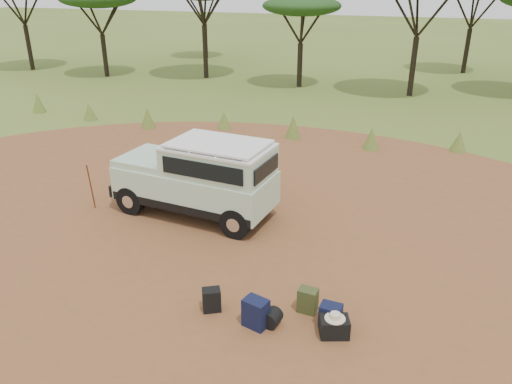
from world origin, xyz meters
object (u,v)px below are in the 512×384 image
(backpack_black, at_px, (212,300))
(duffel_navy, at_px, (331,315))
(walking_staff, at_px, (91,187))
(backpack_olive, at_px, (308,300))
(safari_vehicle, at_px, (199,179))
(hard_case, at_px, (334,327))
(backpack_navy, at_px, (256,313))

(backpack_black, height_order, duffel_navy, backpack_black)
(walking_staff, bearing_deg, backpack_black, -62.38)
(backpack_olive, bearing_deg, safari_vehicle, 144.75)
(walking_staff, xyz_separation_m, backpack_olive, (6.38, -2.46, -0.47))
(safari_vehicle, distance_m, hard_case, 5.65)
(duffel_navy, bearing_deg, backpack_navy, -156.00)
(backpack_black, bearing_deg, walking_staff, 119.16)
(safari_vehicle, relative_size, duffel_navy, 10.29)
(walking_staff, xyz_separation_m, backpack_navy, (5.58, -3.17, -0.43))
(backpack_navy, distance_m, backpack_olive, 1.06)
(walking_staff, distance_m, hard_case, 7.61)
(backpack_olive, distance_m, duffel_navy, 0.55)
(walking_staff, distance_m, backpack_olive, 6.86)
(safari_vehicle, height_order, duffel_navy, safari_vehicle)
(safari_vehicle, relative_size, backpack_black, 9.63)
(walking_staff, distance_m, backpack_navy, 6.43)
(backpack_olive, xyz_separation_m, duffel_navy, (0.48, -0.27, -0.03))
(safari_vehicle, distance_m, backpack_black, 4.23)
(duffel_navy, bearing_deg, walking_staff, 163.57)
(backpack_black, distance_m, duffel_navy, 2.22)
(safari_vehicle, relative_size, backpack_olive, 9.06)
(backpack_black, relative_size, backpack_olive, 0.94)
(backpack_olive, distance_m, hard_case, 0.79)
(safari_vehicle, xyz_separation_m, backpack_black, (1.86, -3.71, -0.77))
(duffel_navy, xyz_separation_m, hard_case, (0.11, -0.25, -0.04))
(backpack_navy, distance_m, duffel_navy, 1.35)
(safari_vehicle, height_order, backpack_navy, safari_vehicle)
(backpack_olive, relative_size, duffel_navy, 1.14)
(backpack_black, bearing_deg, hard_case, -28.07)
(backpack_navy, relative_size, hard_case, 1.11)
(backpack_navy, distance_m, hard_case, 1.41)
(walking_staff, bearing_deg, safari_vehicle, -15.08)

